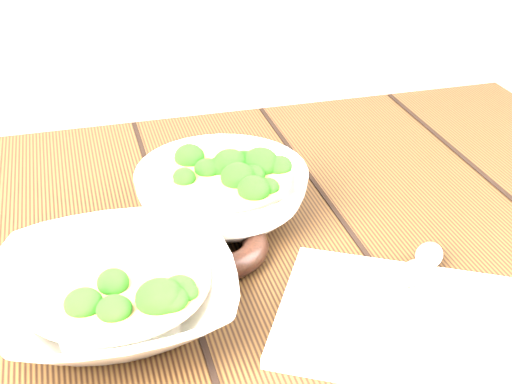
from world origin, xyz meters
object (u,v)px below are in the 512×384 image
(napkin, at_px, (395,320))
(table, at_px, (204,356))
(soup_bowl_front, at_px, (115,292))
(soup_bowl_back, at_px, (222,192))
(trivet, at_px, (215,246))

(napkin, bearing_deg, table, 169.48)
(soup_bowl_front, bearing_deg, soup_bowl_back, 47.47)
(trivet, bearing_deg, soup_bowl_back, 71.43)
(soup_bowl_back, bearing_deg, table, -116.03)
(table, distance_m, trivet, 0.14)
(trivet, bearing_deg, soup_bowl_front, -146.65)
(table, distance_m, napkin, 0.24)
(trivet, bearing_deg, napkin, -48.45)
(table, height_order, napkin, napkin)
(soup_bowl_front, xyz_separation_m, soup_bowl_back, (0.14, 0.15, 0.00))
(soup_bowl_front, relative_size, soup_bowl_back, 0.98)
(soup_bowl_front, xyz_separation_m, napkin, (0.25, -0.08, -0.02))
(trivet, xyz_separation_m, napkin, (0.14, -0.16, -0.01))
(soup_bowl_back, height_order, trivet, soup_bowl_back)
(soup_bowl_front, relative_size, trivet, 1.98)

